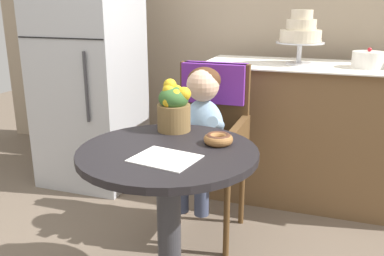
% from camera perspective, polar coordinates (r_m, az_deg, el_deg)
% --- Properties ---
extents(cafe_table, '(0.72, 0.72, 0.72)m').
position_cam_1_polar(cafe_table, '(1.74, -3.22, -9.51)').
color(cafe_table, black).
rests_on(cafe_table, ground).
extents(wicker_chair, '(0.42, 0.45, 0.95)m').
position_cam_1_polar(wicker_chair, '(2.32, 2.41, 0.86)').
color(wicker_chair, brown).
rests_on(wicker_chair, ground).
extents(seated_child, '(0.27, 0.32, 0.73)m').
position_cam_1_polar(seated_child, '(2.17, 1.24, 0.76)').
color(seated_child, '#8CADCC').
rests_on(seated_child, ground).
extents(paper_napkin, '(0.26, 0.23, 0.00)m').
position_cam_1_polar(paper_napkin, '(1.55, -3.68, -4.17)').
color(paper_napkin, white).
rests_on(paper_napkin, cafe_table).
extents(donut_front, '(0.12, 0.12, 0.04)m').
position_cam_1_polar(donut_front, '(1.71, 3.62, -1.44)').
color(donut_front, '#936033').
rests_on(donut_front, cafe_table).
extents(flower_vase, '(0.15, 0.15, 0.23)m').
position_cam_1_polar(flower_vase, '(1.86, -2.47, 3.04)').
color(flower_vase, brown).
rests_on(flower_vase, cafe_table).
extents(display_counter, '(1.56, 0.62, 0.90)m').
position_cam_1_polar(display_counter, '(2.86, 17.25, -0.70)').
color(display_counter, brown).
rests_on(display_counter, ground).
extents(tiered_cake_stand, '(0.30, 0.30, 0.33)m').
position_cam_1_polar(tiered_cake_stand, '(2.75, 14.64, 12.50)').
color(tiered_cake_stand, silver).
rests_on(tiered_cake_stand, display_counter).
extents(round_layer_cake, '(0.19, 0.19, 0.12)m').
position_cam_1_polar(round_layer_cake, '(2.74, 22.97, 8.60)').
color(round_layer_cake, white).
rests_on(round_layer_cake, display_counter).
extents(refrigerator, '(0.64, 0.63, 1.70)m').
position_cam_1_polar(refrigerator, '(3.05, -13.98, 8.28)').
color(refrigerator, '#B7BABF').
rests_on(refrigerator, ground).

